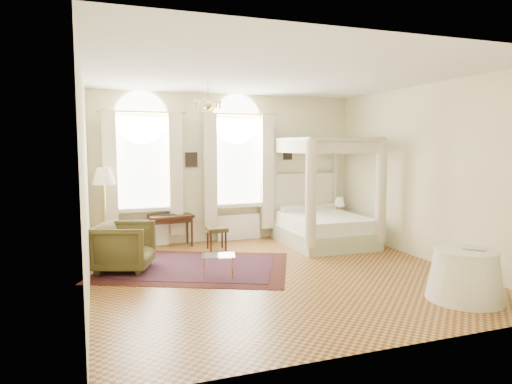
# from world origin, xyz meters

# --- Properties ---
(ground) EXTENTS (6.00, 6.00, 0.00)m
(ground) POSITION_xyz_m (0.00, 0.00, 0.00)
(ground) COLOR #B07733
(ground) RESTS_ON ground
(room_walls) EXTENTS (6.00, 6.00, 6.00)m
(room_walls) POSITION_xyz_m (0.00, 0.00, 1.98)
(room_walls) COLOR #FFF4C2
(room_walls) RESTS_ON ground
(window_left) EXTENTS (1.62, 0.27, 3.29)m
(window_left) POSITION_xyz_m (-1.90, 2.87, 1.49)
(window_left) COLOR white
(window_left) RESTS_ON room_walls
(window_right) EXTENTS (1.62, 0.27, 3.29)m
(window_right) POSITION_xyz_m (0.20, 2.87, 1.49)
(window_right) COLOR white
(window_right) RESTS_ON room_walls
(chandelier) EXTENTS (0.51, 0.45, 0.50)m
(chandelier) POSITION_xyz_m (-0.90, 1.20, 2.91)
(chandelier) COLOR gold
(chandelier) RESTS_ON room_walls
(wall_pictures) EXTENTS (2.54, 0.03, 0.39)m
(wall_pictures) POSITION_xyz_m (0.09, 2.97, 1.89)
(wall_pictures) COLOR black
(wall_pictures) RESTS_ON room_walls
(canopy_bed) EXTENTS (1.80, 2.19, 2.32)m
(canopy_bed) POSITION_xyz_m (1.83, 1.85, 0.53)
(canopy_bed) COLOR #B0B996
(canopy_bed) RESTS_ON ground
(nightstand) EXTENTS (0.47, 0.45, 0.53)m
(nightstand) POSITION_xyz_m (2.70, 2.63, 0.26)
(nightstand) COLOR #361A0E
(nightstand) RESTS_ON ground
(nightstand_lamp) EXTENTS (0.27, 0.27, 0.39)m
(nightstand_lamp) POSITION_xyz_m (2.62, 2.55, 0.79)
(nightstand_lamp) COLOR gold
(nightstand_lamp) RESTS_ON nightstand
(writing_desk) EXTENTS (0.95, 0.55, 0.69)m
(writing_desk) POSITION_xyz_m (-1.37, 2.70, 0.59)
(writing_desk) COLOR #361A0E
(writing_desk) RESTS_ON ground
(laptop) EXTENTS (0.36, 0.26, 0.03)m
(laptop) POSITION_xyz_m (-1.45, 2.72, 0.70)
(laptop) COLOR black
(laptop) RESTS_ON writing_desk
(stool) EXTENTS (0.43, 0.43, 0.48)m
(stool) POSITION_xyz_m (-0.53, 2.08, 0.40)
(stool) COLOR #3F341B
(stool) RESTS_ON ground
(armchair) EXTENTS (1.17, 1.16, 0.84)m
(armchair) POSITION_xyz_m (-2.42, 1.12, 0.42)
(armchair) COLOR #413B1C
(armchair) RESTS_ON ground
(coffee_table) EXTENTS (0.62, 0.50, 0.37)m
(coffee_table) POSITION_xyz_m (-1.00, 0.21, 0.33)
(coffee_table) COLOR white
(coffee_table) RESTS_ON ground
(floor_lamp) EXTENTS (0.45, 0.45, 1.73)m
(floor_lamp) POSITION_xyz_m (-2.70, 2.42, 1.48)
(floor_lamp) COLOR gold
(floor_lamp) RESTS_ON ground
(oriental_rug) EXTENTS (3.92, 3.47, 0.01)m
(oriental_rug) POSITION_xyz_m (-1.25, 0.91, 0.01)
(oriental_rug) COLOR #461810
(oriental_rug) RESTS_ON ground
(side_table) EXTENTS (1.05, 1.05, 0.72)m
(side_table) POSITION_xyz_m (1.99, -2.04, 0.35)
(side_table) COLOR #EFE4CF
(side_table) RESTS_ON ground
(book) EXTENTS (0.35, 0.36, 0.03)m
(book) POSITION_xyz_m (2.03, -2.12, 0.73)
(book) COLOR black
(book) RESTS_ON side_table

